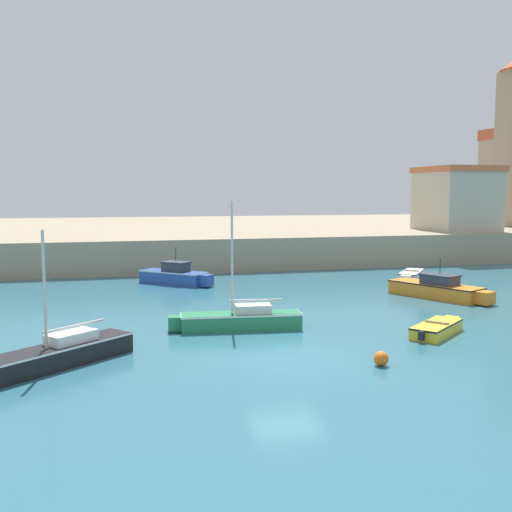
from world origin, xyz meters
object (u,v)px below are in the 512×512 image
dinghy_yellow_1 (438,328)px  motorboat_blue_4 (175,276)px  harbor_shed_mid_row (456,198)px  sailboat_black_2 (56,354)px  sailboat_green_0 (240,319)px  dinghy_white_3 (411,274)px  motorboat_orange_5 (438,289)px  mooring_buoy (381,359)px

dinghy_yellow_1 → motorboat_blue_4: 18.53m
harbor_shed_mid_row → sailboat_black_2: bearing=-140.4°
sailboat_green_0 → harbor_shed_mid_row: bearing=42.3°
dinghy_white_3 → harbor_shed_mid_row: bearing=46.0°
sailboat_green_0 → motorboat_blue_4: sailboat_green_0 is taller
motorboat_orange_5 → harbor_shed_mid_row: (12.23, 17.65, 4.78)m
motorboat_orange_5 → mooring_buoy: 14.32m
sailboat_green_0 → sailboat_black_2: 8.16m
dinghy_yellow_1 → harbor_shed_mid_row: harbor_shed_mid_row is taller
sailboat_green_0 → sailboat_black_2: size_ratio=1.07×
motorboat_blue_4 → harbor_shed_mid_row: (25.82, 9.10, 4.74)m
sailboat_black_2 → mooring_buoy: size_ratio=10.61×
motorboat_blue_4 → sailboat_green_0: bearing=-84.8°
dinghy_yellow_1 → motorboat_orange_5: (4.63, 7.66, 0.24)m
sailboat_green_0 → motorboat_blue_4: (-1.22, 13.30, 0.10)m
motorboat_blue_4 → motorboat_orange_5: size_ratio=0.75×
dinghy_white_3 → harbor_shed_mid_row: size_ratio=0.56×
mooring_buoy → sailboat_green_0: bearing=118.2°
sailboat_black_2 → harbor_shed_mid_row: harbor_shed_mid_row is taller
sailboat_black_2 → dinghy_white_3: sailboat_black_2 is taller
dinghy_yellow_1 → dinghy_white_3: size_ratio=0.89×
sailboat_green_0 → motorboat_blue_4: bearing=95.2°
dinghy_yellow_1 → motorboat_blue_4: motorboat_blue_4 is taller
sailboat_green_0 → mooring_buoy: size_ratio=11.36×
sailboat_green_0 → harbor_shed_mid_row: size_ratio=0.85×
dinghy_yellow_1 → dinghy_white_3: 16.82m
dinghy_white_3 → motorboat_orange_5: motorboat_orange_5 is taller
sailboat_green_0 → dinghy_white_3: size_ratio=1.51×
dinghy_white_3 → harbor_shed_mid_row: harbor_shed_mid_row is taller
dinghy_white_3 → sailboat_green_0: bearing=-140.3°
dinghy_yellow_1 → harbor_shed_mid_row: bearing=56.3°
sailboat_black_2 → harbor_shed_mid_row: 41.52m
sailboat_black_2 → harbor_shed_mid_row: (31.79, 26.26, 4.84)m
dinghy_white_3 → motorboat_orange_5: 7.98m
dinghy_white_3 → mooring_buoy: bearing=-121.3°
sailboat_black_2 → dinghy_white_3: 27.37m
sailboat_green_0 → motorboat_orange_5: 13.26m
motorboat_orange_5 → mooring_buoy: (-8.91, -11.21, -0.26)m
motorboat_blue_4 → dinghy_yellow_1: bearing=-61.1°
sailboat_green_0 → motorboat_blue_4: 13.36m
motorboat_orange_5 → dinghy_white_3: bearing=71.8°
motorboat_blue_4 → harbor_shed_mid_row: size_ratio=0.66×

